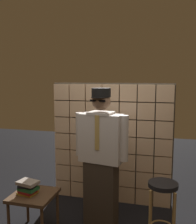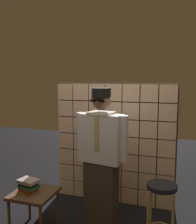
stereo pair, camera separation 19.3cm
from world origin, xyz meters
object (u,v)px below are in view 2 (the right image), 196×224
at_px(bar_stool, 161,201).
at_px(book_stack, 28,186).
at_px(side_table, 34,197).
at_px(coffee_mug, 30,188).
at_px(standing_person, 101,156).

bearing_deg(bar_stool, book_stack, -172.96).
xyz_separation_m(bar_stool, side_table, (-1.56, -0.17, -0.12)).
xyz_separation_m(bar_stool, coffee_mug, (-1.61, -0.17, 0.00)).
bearing_deg(book_stack, bar_stool, 7.04).
bearing_deg(book_stack, standing_person, 26.95).
relative_size(bar_stool, book_stack, 2.77).
height_order(bar_stool, side_table, bar_stool).
bearing_deg(standing_person, bar_stool, -6.03).
bearing_deg(bar_stool, standing_person, 164.37).
bearing_deg(side_table, bar_stool, 6.26).
height_order(standing_person, book_stack, standing_person).
xyz_separation_m(side_table, coffee_mug, (-0.06, 0.00, 0.12)).
height_order(book_stack, coffee_mug, book_stack).
height_order(standing_person, coffee_mug, standing_person).
bearing_deg(side_table, standing_person, 27.01).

